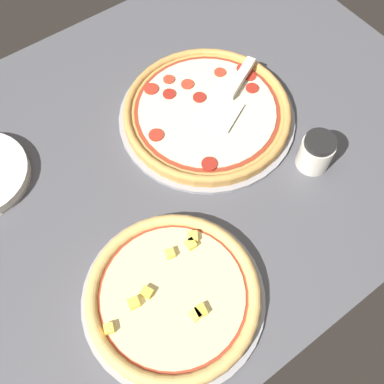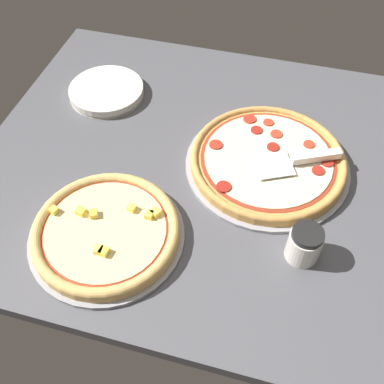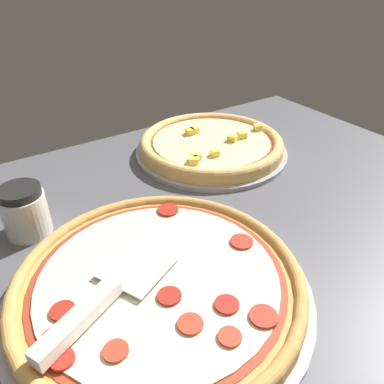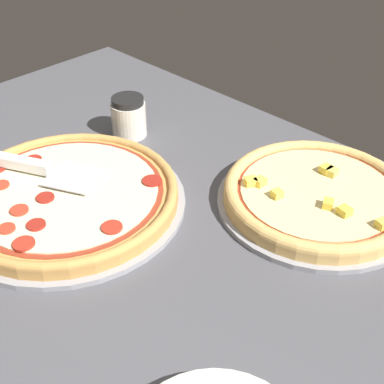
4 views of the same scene
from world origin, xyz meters
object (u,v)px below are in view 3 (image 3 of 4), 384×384
at_px(pizza_front, 159,281).
at_px(parmesan_shaker, 25,211).
at_px(serving_spatula, 95,304).
at_px(pizza_back, 211,143).

relative_size(pizza_front, parmesan_shaker, 4.51).
distance_m(pizza_front, parmesan_shaker, 0.27).
bearing_deg(parmesan_shaker, serving_spatula, -84.50).
bearing_deg(pizza_back, pizza_front, -135.45).
bearing_deg(pizza_front, parmesan_shaker, 115.38).
relative_size(pizza_back, parmesan_shaker, 3.80).
relative_size(pizza_front, pizza_back, 1.19).
xyz_separation_m(serving_spatula, parmesan_shaker, (-0.02, 0.25, -0.00)).
bearing_deg(pizza_front, serving_spatula, -174.58).
xyz_separation_m(pizza_front, pizza_back, (0.32, 0.32, 0.00)).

